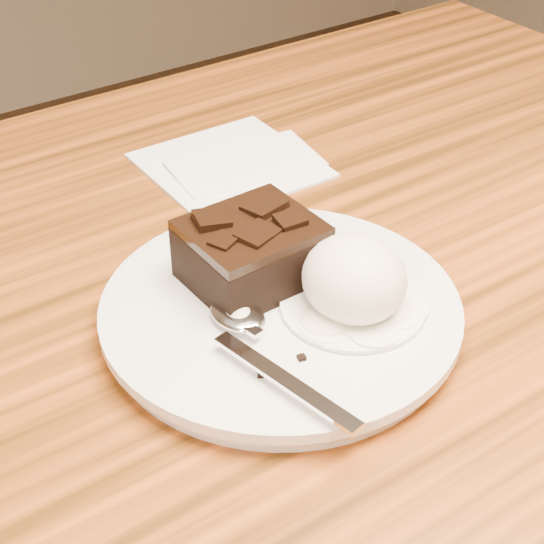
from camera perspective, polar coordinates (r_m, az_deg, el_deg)
plate at (r=0.60m, az=0.55°, el=-2.78°), size 0.25×0.25×0.02m
brownie at (r=0.60m, az=-1.33°, el=1.04°), size 0.09×0.08×0.04m
ice_cream_scoop at (r=0.58m, az=5.36°, el=-0.45°), size 0.07×0.07×0.06m
melt_puddle at (r=0.59m, az=5.24°, el=-2.24°), size 0.10×0.10×0.00m
spoon at (r=0.57m, az=-2.24°, el=-2.95°), size 0.06×0.17×0.01m
napkin at (r=0.79m, az=-2.73°, el=7.03°), size 0.14×0.14×0.01m
crumb_a at (r=0.60m, az=5.14°, el=-1.22°), size 0.01×0.01×0.00m
crumb_b at (r=0.55m, az=1.93°, el=-5.59°), size 0.01×0.01×0.00m
crumb_c at (r=0.54m, az=-0.74°, el=-6.59°), size 0.01×0.01×0.00m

